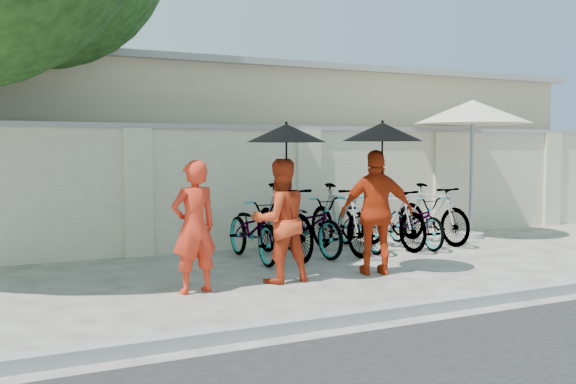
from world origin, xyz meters
name	(u,v)px	position (x,y,z in m)	size (l,w,h in m)	color
ground	(280,288)	(0.00, 0.00, 0.00)	(80.00, 80.00, 0.00)	#BBB8B0
kerb	(356,317)	(0.00, -1.70, 0.06)	(40.00, 0.16, 0.12)	gray
compound_wall	(252,188)	(1.00, 3.20, 1.00)	(20.00, 0.30, 2.00)	beige
building_behind	(228,152)	(2.00, 7.00, 1.60)	(14.00, 6.00, 3.20)	#C3B48E
monk_left	(194,227)	(-1.00, 0.24, 0.78)	(0.57, 0.37, 1.56)	red
monk_center	(280,221)	(0.16, 0.34, 0.78)	(0.76, 0.59, 1.56)	red
parasol_center	(286,133)	(0.21, 0.26, 1.88)	(1.00, 1.00, 1.11)	black
monk_right	(377,212)	(1.53, 0.21, 0.84)	(0.98, 0.41, 1.67)	#BA2E0E
parasol_right	(382,132)	(1.55, 0.13, 1.91)	(1.07, 1.07, 1.08)	black
patio_umbrella	(472,114)	(5.06, 2.30, 2.33)	(2.65, 2.65, 2.58)	gray
bike_0	(253,229)	(0.46, 1.91, 0.47)	(0.63, 1.80, 0.94)	gray
bike_1	(283,221)	(0.96, 1.91, 0.57)	(0.54, 1.90, 1.14)	gray
bike_2	(309,225)	(1.47, 2.01, 0.48)	(0.63, 1.81, 0.95)	gray
bike_3	(340,219)	(1.98, 1.91, 0.56)	(0.52, 1.86, 1.12)	gray
bike_4	(361,221)	(2.48, 2.07, 0.47)	(0.63, 1.80, 0.95)	gray
bike_5	(391,218)	(2.99, 1.92, 0.53)	(0.49, 1.75, 1.05)	gray
bike_6	(415,221)	(3.49, 1.93, 0.44)	(0.58, 1.67, 0.88)	gray
bike_7	(432,214)	(4.00, 2.10, 0.53)	(0.50, 1.76, 1.06)	gray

